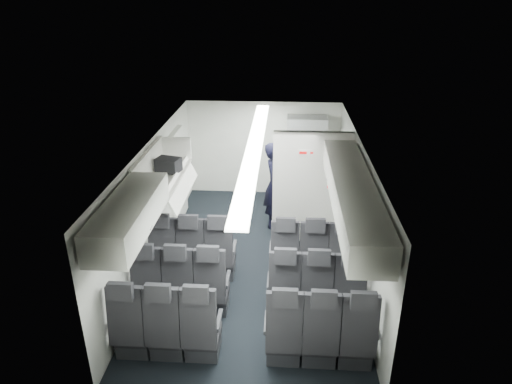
# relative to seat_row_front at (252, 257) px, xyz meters

# --- Properties ---
(cabin_shell) EXTENTS (3.41, 6.01, 2.16)m
(cabin_shell) POSITION_rel_seat_row_front_xyz_m (0.00, 0.53, 0.72)
(cabin_shell) COLOR black
(cabin_shell) RESTS_ON ground
(seat_row_front) EXTENTS (3.33, 0.56, 1.24)m
(seat_row_front) POSITION_rel_seat_row_front_xyz_m (0.00, 0.00, 0.00)
(seat_row_front) COLOR black
(seat_row_front) RESTS_ON cabin_shell
(seat_row_mid) EXTENTS (3.33, 0.56, 1.24)m
(seat_row_mid) POSITION_rel_seat_row_front_xyz_m (0.00, -0.90, 0.00)
(seat_row_mid) COLOR black
(seat_row_mid) RESTS_ON cabin_shell
(seat_row_rear) EXTENTS (3.33, 0.56, 1.24)m
(seat_row_rear) POSITION_rel_seat_row_front_xyz_m (0.00, -1.80, 0.00)
(seat_row_rear) COLOR black
(seat_row_rear) RESTS_ON cabin_shell
(overhead_bin_left_rear) EXTENTS (0.53, 1.80, 0.40)m
(overhead_bin_left_rear) POSITION_rel_seat_row_front_xyz_m (-1.40, -1.47, 1.46)
(overhead_bin_left_rear) COLOR white
(overhead_bin_left_rear) RESTS_ON cabin_shell
(overhead_bin_left_front_open) EXTENTS (0.64, 1.70, 0.72)m
(overhead_bin_left_front_open) POSITION_rel_seat_row_front_xyz_m (-1.44, 0.28, 1.33)
(overhead_bin_left_front_open) COLOR #9E9E93
(overhead_bin_left_front_open) RESTS_ON cabin_shell
(overhead_bin_right_rear) EXTENTS (0.53, 1.80, 0.40)m
(overhead_bin_right_rear) POSITION_rel_seat_row_front_xyz_m (1.40, -1.47, 1.46)
(overhead_bin_right_rear) COLOR white
(overhead_bin_right_rear) RESTS_ON cabin_shell
(overhead_bin_right_front) EXTENTS (0.53, 1.70, 0.40)m
(overhead_bin_right_front) POSITION_rel_seat_row_front_xyz_m (1.40, 0.28, 1.46)
(overhead_bin_right_front) COLOR white
(overhead_bin_right_front) RESTS_ON cabin_shell
(bulkhead_partition) EXTENTS (1.40, 0.15, 2.13)m
(bulkhead_partition) POSITION_rel_seat_row_front_xyz_m (0.98, 1.33, 0.67)
(bulkhead_partition) COLOR silver
(bulkhead_partition) RESTS_ON cabin_shell
(galley_unit) EXTENTS (0.85, 0.52, 1.90)m
(galley_unit) POSITION_rel_seat_row_front_xyz_m (0.95, 3.25, 0.55)
(galley_unit) COLOR #939399
(galley_unit) RESTS_ON cabin_shell
(boarding_door) EXTENTS (0.12, 1.27, 1.86)m
(boarding_door) POSITION_rel_seat_row_front_xyz_m (-1.64, 2.09, 0.55)
(boarding_door) COLOR silver
(boarding_door) RESTS_ON cabin_shell
(flight_attendant) EXTENTS (0.51, 0.69, 1.74)m
(flight_attendant) POSITION_rel_seat_row_front_xyz_m (0.31, 1.92, 0.47)
(flight_attendant) COLOR black
(flight_attendant) RESTS_ON ground
(carry_on_bag) EXTENTS (0.43, 0.35, 0.22)m
(carry_on_bag) POSITION_rel_seat_row_front_xyz_m (-1.37, 0.42, 1.41)
(carry_on_bag) COLOR black
(carry_on_bag) RESTS_ON overhead_bin_left_front_open
(papers) EXTENTS (0.22, 0.05, 0.15)m
(papers) POSITION_rel_seat_row_front_xyz_m (0.50, 1.87, 0.67)
(papers) COLOR white
(papers) RESTS_ON flight_attendant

